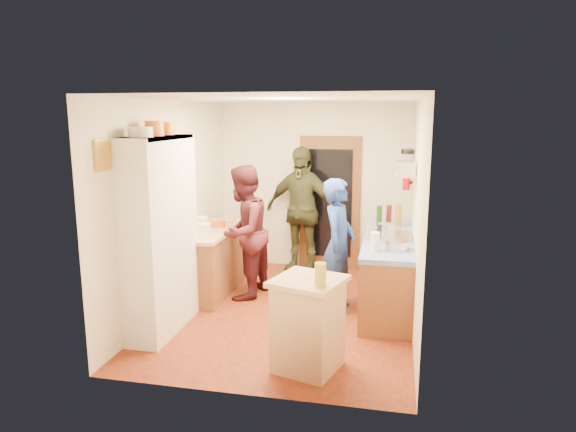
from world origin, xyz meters
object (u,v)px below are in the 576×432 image
(right_counter_base, at_px, (388,273))
(person_back, at_px, (301,211))
(hutch_body, at_px, (160,235))
(person_hob, at_px, (340,246))
(island_base, at_px, (308,326))
(person_left, at_px, (247,232))

(right_counter_base, height_order, person_back, person_back)
(hutch_body, bearing_deg, person_hob, 27.28)
(hutch_body, height_order, island_base, hutch_body)
(island_base, bearing_deg, person_left, 121.76)
(island_base, height_order, person_back, person_back)
(hutch_body, relative_size, right_counter_base, 1.00)
(right_counter_base, bearing_deg, hutch_body, -152.53)
(right_counter_base, distance_m, person_back, 1.84)
(person_hob, bearing_deg, island_base, -176.54)
(hutch_body, height_order, person_back, hutch_body)
(right_counter_base, distance_m, person_left, 1.92)
(person_hob, distance_m, person_back, 1.64)
(person_left, bearing_deg, person_back, 166.65)
(hutch_body, relative_size, person_left, 1.23)
(right_counter_base, distance_m, island_base, 2.03)
(hutch_body, xyz_separation_m, person_hob, (1.91, 0.99, -0.27))
(island_base, bearing_deg, person_back, 101.63)
(person_hob, relative_size, person_back, 0.85)
(person_left, height_order, person_back, person_back)
(island_base, relative_size, person_left, 0.48)
(person_hob, bearing_deg, person_left, 86.59)
(hutch_body, bearing_deg, person_left, 62.91)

